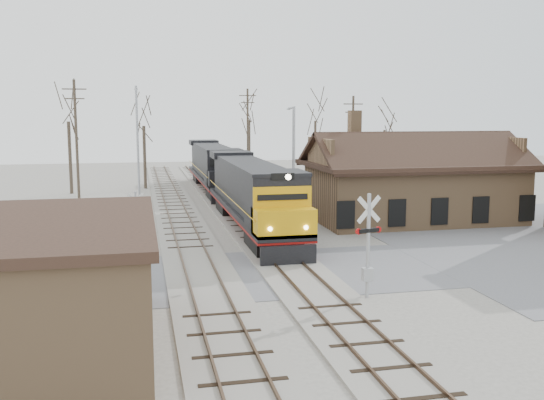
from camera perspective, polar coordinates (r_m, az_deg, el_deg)
The scene contains 20 objects.
ground at distance 30.00m, azimuth 1.97°, elevation -6.70°, with size 140.00×140.00×0.00m, color #A49E94.
road at distance 29.99m, azimuth 1.97°, elevation -6.68°, with size 60.00×9.00×0.03m, color slate.
track_main at distance 44.35m, azimuth -2.83°, elevation -1.75°, with size 3.40×90.00×0.24m.
track_siding at distance 43.84m, azimuth -8.64°, elevation -1.95°, with size 3.40×90.00×0.24m.
depot at distance 44.76m, azimuth 13.13°, elevation 1.16°, with size 15.20×9.31×7.90m.
locomotive_lead at distance 39.80m, azimuth -1.83°, elevation 0.58°, with size 3.13×20.93×4.65m.
locomotive_trailing at distance 60.65m, azimuth -5.50°, elevation 3.16°, with size 3.13×20.93×4.40m.
crossbuck_near at distance 25.65m, azimuth 9.03°, elevation -4.65°, with size 1.24×0.38×4.42m.
crossbuck_far at distance 33.53m, azimuth -12.64°, elevation -2.34°, with size 1.01×0.27×3.54m.
streetlight_a at distance 47.06m, azimuth -12.53°, elevation 5.19°, with size 0.25×2.04×9.74m.
streetlight_b at distance 52.97m, azimuth 1.96°, elevation 4.87°, with size 0.25×2.04×8.26m.
streetlight_c at distance 62.67m, azimuth 2.08°, elevation 5.45°, with size 0.25×2.04×8.41m.
utility_pole_a at distance 54.65m, azimuth -17.92°, elevation 5.46°, with size 2.00×0.24×10.53m.
utility_pole_b at distance 71.22m, azimuth -2.30°, elevation 6.39°, with size 2.00×0.24×10.53m.
utility_pole_c at distance 60.96m, azimuth 7.59°, elevation 5.48°, with size 2.00×0.24×9.40m.
tree_a at distance 61.20m, azimuth -18.66°, elevation 8.08°, with size 4.62×4.62×11.32m.
tree_b at distance 63.55m, azimuth -12.01°, elevation 7.79°, with size 4.29×4.29×10.51m.
tree_c at distance 74.40m, azimuth -2.17°, elevation 8.40°, with size 4.59×4.59×11.25m.
tree_d at distance 74.61m, azimuth 4.11°, elevation 8.31°, with size 4.54×4.54×11.11m.
tree_e at distance 73.77m, azimuth 10.57°, elevation 7.22°, with size 3.83×3.83×9.37m.
Camera 1 is at (-7.20, -28.09, 7.69)m, focal length 40.00 mm.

